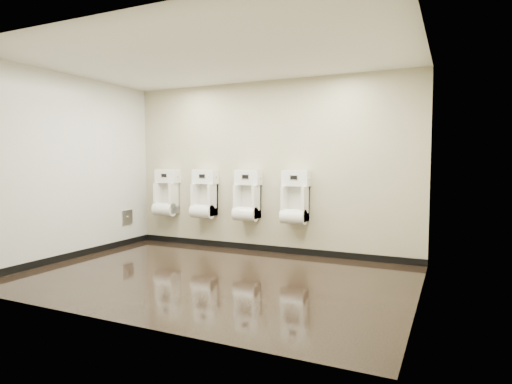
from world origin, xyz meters
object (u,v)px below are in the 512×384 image
(urinal_3, at_px, (295,201))
(urinal_0, at_px, (166,196))
(urinal_2, at_px, (247,199))
(urinal_1, at_px, (204,198))
(access_panel, at_px, (127,217))

(urinal_3, bearing_deg, urinal_0, 180.00)
(urinal_2, relative_size, urinal_3, 1.00)
(urinal_1, height_order, urinal_3, same)
(urinal_3, bearing_deg, urinal_1, 180.00)
(urinal_2, bearing_deg, urinal_3, 0.00)
(access_panel, xyz_separation_m, urinal_3, (3.03, 0.40, 0.37))
(urinal_1, bearing_deg, access_panel, -163.51)
(urinal_1, bearing_deg, urinal_3, 0.00)
(urinal_0, xyz_separation_m, urinal_3, (2.47, 0.00, 0.00))
(urinal_0, height_order, urinal_1, same)
(urinal_3, bearing_deg, urinal_2, 180.00)
(urinal_0, distance_m, urinal_2, 1.63)
(urinal_2, height_order, urinal_3, same)
(access_panel, distance_m, urinal_1, 1.47)
(access_panel, xyz_separation_m, urinal_2, (2.19, 0.40, 0.37))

